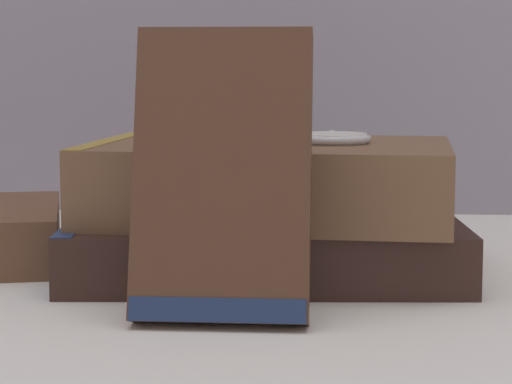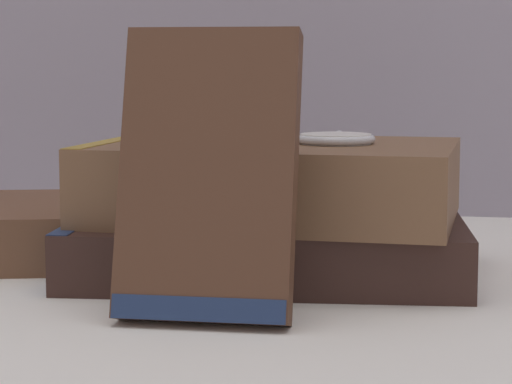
% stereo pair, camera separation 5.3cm
% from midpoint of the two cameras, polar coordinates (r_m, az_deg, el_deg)
% --- Properties ---
extents(ground_plane, '(3.00, 3.00, 0.00)m').
position_cam_midpoint_polar(ground_plane, '(0.60, -1.51, -5.61)').
color(ground_plane, white).
extents(book_flat_bottom, '(0.25, 0.17, 0.04)m').
position_cam_midpoint_polar(book_flat_bottom, '(0.65, -2.31, -2.95)').
color(book_flat_bottom, '#331E19').
rests_on(book_flat_bottom, ground_plane).
extents(book_flat_top, '(0.22, 0.16, 0.05)m').
position_cam_midpoint_polar(book_flat_top, '(0.65, -2.03, 0.60)').
color(book_flat_top, brown).
rests_on(book_flat_top, book_flat_bottom).
extents(book_leaning_front, '(0.09, 0.06, 0.15)m').
position_cam_midpoint_polar(book_leaning_front, '(0.54, -4.64, 0.37)').
color(book_leaning_front, '#4C2D1E').
rests_on(book_leaning_front, ground_plane).
extents(pocket_watch, '(0.05, 0.05, 0.01)m').
position_cam_midpoint_polar(pocket_watch, '(0.65, 1.72, 2.88)').
color(pocket_watch, silver).
rests_on(pocket_watch, book_flat_top).
extents(reading_glasses, '(0.11, 0.08, 0.00)m').
position_cam_midpoint_polar(reading_glasses, '(0.79, -6.63, -2.42)').
color(reading_glasses, '#ADADB2').
rests_on(reading_glasses, ground_plane).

